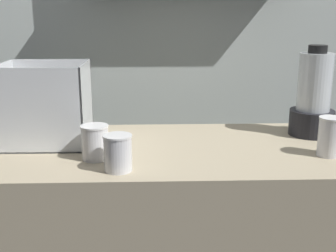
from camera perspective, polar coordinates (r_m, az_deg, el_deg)
back_wall_unit at (r=2.27m, az=-0.62°, el=12.10°), size 2.60×0.24×2.50m
carrot_display_bin at (r=1.66m, az=-15.65°, el=0.92°), size 0.30×0.25×0.30m
blender_pitcher at (r=1.79m, az=18.51°, el=3.30°), size 0.17×0.17×0.35m
juice_cup_carrot_far_left at (r=1.46m, az=-9.52°, el=-2.40°), size 0.09×0.09×0.12m
juice_cup_orange_left at (r=1.35m, az=-6.58°, el=-3.80°), size 0.09×0.09×0.11m
juice_cup_orange_middle at (r=1.57m, az=20.42°, el=-1.62°), size 0.08×0.08×0.13m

